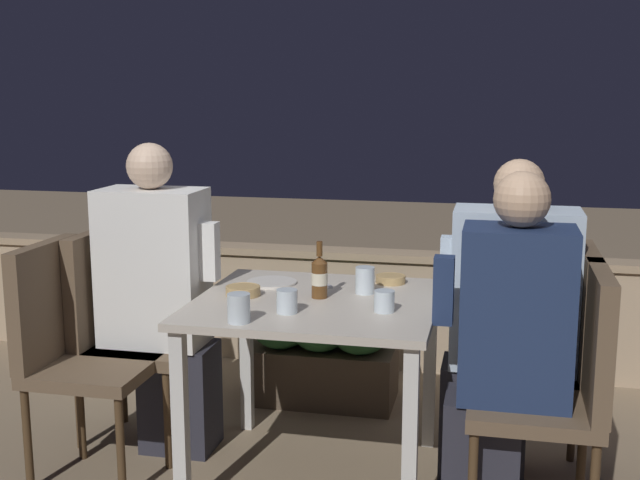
{
  "coord_description": "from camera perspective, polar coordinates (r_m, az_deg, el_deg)",
  "views": [
    {
      "loc": [
        0.66,
        -2.91,
        1.53
      ],
      "look_at": [
        0.0,
        0.07,
        0.95
      ],
      "focal_mm": 45.0,
      "sensor_mm": 36.0,
      "label": 1
    }
  ],
  "objects": [
    {
      "name": "ground_plane",
      "position": [
        3.35,
        -0.25,
        -16.45
      ],
      "size": [
        16.0,
        16.0,
        0.0
      ],
      "primitive_type": "plane",
      "color": "#847056"
    },
    {
      "name": "chair_left_near",
      "position": [
        3.34,
        -17.37,
        -6.67
      ],
      "size": [
        0.45,
        0.45,
        0.94
      ],
      "color": "brown",
      "rests_on": "ground_plane"
    },
    {
      "name": "glass_cup_1",
      "position": [
        2.9,
        -2.36,
        -4.37
      ],
      "size": [
        0.08,
        0.08,
        0.09
      ],
      "color": "silver",
      "rests_on": "dining_table"
    },
    {
      "name": "planter_hedge",
      "position": [
        3.98,
        0.15,
        -6.94
      ],
      "size": [
        0.72,
        0.47,
        0.57
      ],
      "color": "brown",
      "rests_on": "ground_plane"
    },
    {
      "name": "person_white_polo",
      "position": [
        3.45,
        -11.19,
        -4.12
      ],
      "size": [
        0.5,
        0.26,
        1.31
      ],
      "color": "#282833",
      "rests_on": "ground_plane"
    },
    {
      "name": "beer_bottle",
      "position": [
        3.09,
        -0.04,
        -2.59
      ],
      "size": [
        0.06,
        0.06,
        0.22
      ],
      "color": "brown",
      "rests_on": "dining_table"
    },
    {
      "name": "bowl_0",
      "position": [
        3.15,
        -5.5,
        -3.57
      ],
      "size": [
        0.14,
        0.14,
        0.04
      ],
      "color": "tan",
      "rests_on": "dining_table"
    },
    {
      "name": "chair_left_far",
      "position": [
        3.56,
        -14.16,
        -5.44
      ],
      "size": [
        0.45,
        0.45,
        0.94
      ],
      "color": "brown",
      "rests_on": "ground_plane"
    },
    {
      "name": "parapet_wall",
      "position": [
        4.48,
        3.62,
        -4.81
      ],
      "size": [
        9.0,
        0.18,
        0.65
      ],
      "color": "tan",
      "rests_on": "ground_plane"
    },
    {
      "name": "potted_plant",
      "position": [
        4.31,
        -13.04,
        -4.63
      ],
      "size": [
        0.36,
        0.36,
        0.67
      ],
      "color": "#B2A899",
      "rests_on": "ground_plane"
    },
    {
      "name": "person_navy_jumper",
      "position": [
        2.87,
        13.03,
        -7.67
      ],
      "size": [
        0.47,
        0.26,
        1.26
      ],
      "color": "#282833",
      "rests_on": "ground_plane"
    },
    {
      "name": "bowl_1",
      "position": [
        3.35,
        5.04,
        -2.75
      ],
      "size": [
        0.12,
        0.12,
        0.03
      ],
      "color": "tan",
      "rests_on": "dining_table"
    },
    {
      "name": "glass_cup_3",
      "position": [
        3.17,
        3.21,
        -2.87
      ],
      "size": [
        0.08,
        0.08,
        0.11
      ],
      "color": "silver",
      "rests_on": "dining_table"
    },
    {
      "name": "person_blue_shirt",
      "position": [
        3.21,
        12.97,
        -5.76
      ],
      "size": [
        0.52,
        0.26,
        1.27
      ],
      "color": "#282833",
      "rests_on": "ground_plane"
    },
    {
      "name": "dining_table",
      "position": [
        3.11,
        -0.26,
        -5.97
      ],
      "size": [
        0.92,
        0.88,
        0.73
      ],
      "color": "#BCB2A3",
      "rests_on": "ground_plane"
    },
    {
      "name": "chair_right_near",
      "position": [
        2.91,
        17.08,
        -9.28
      ],
      "size": [
        0.45,
        0.45,
        0.94
      ],
      "color": "brown",
      "rests_on": "ground_plane"
    },
    {
      "name": "glass_cup_0",
      "position": [
        2.79,
        -5.8,
        -4.84
      ],
      "size": [
        0.08,
        0.08,
        0.1
      ],
      "color": "silver",
      "rests_on": "dining_table"
    },
    {
      "name": "chair_right_far",
      "position": [
        3.24,
        16.58,
        -7.17
      ],
      "size": [
        0.45,
        0.45,
        0.94
      ],
      "color": "brown",
      "rests_on": "ground_plane"
    },
    {
      "name": "fork_0",
      "position": [
        3.33,
        0.24,
        -3.07
      ],
      "size": [
        0.11,
        0.15,
        0.01
      ],
      "color": "silver",
      "rests_on": "dining_table"
    },
    {
      "name": "glass_cup_2",
      "position": [
        2.92,
        4.59,
        -4.36
      ],
      "size": [
        0.08,
        0.08,
        0.08
      ],
      "color": "silver",
      "rests_on": "dining_table"
    },
    {
      "name": "plate_0",
      "position": [
        3.34,
        -3.45,
        -3.02
      ],
      "size": [
        0.21,
        0.21,
        0.01
      ],
      "color": "silver",
      "rests_on": "dining_table"
    }
  ]
}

